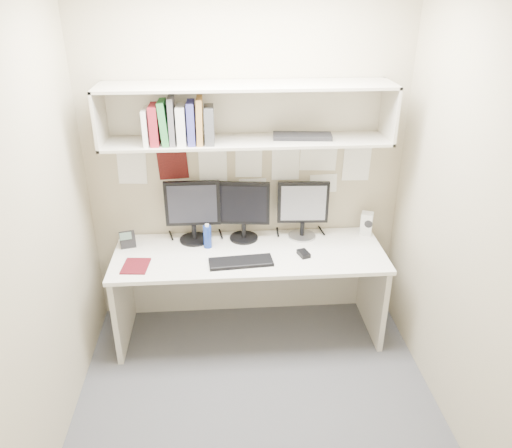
{
  "coord_description": "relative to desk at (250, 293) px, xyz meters",
  "views": [
    {
      "loc": [
        -0.18,
        -2.58,
        2.54
      ],
      "look_at": [
        0.03,
        0.35,
        1.1
      ],
      "focal_mm": 35.0,
      "sensor_mm": 36.0,
      "label": 1
    }
  ],
  "objects": [
    {
      "name": "monitor_right",
      "position": [
        0.43,
        0.22,
        0.61
      ],
      "size": [
        0.39,
        0.21,
        0.45
      ],
      "rotation": [
        0.0,
        0.0,
        -0.05
      ],
      "color": "#A5A5AA",
      "rests_on": "desk"
    },
    {
      "name": "wall_right",
      "position": [
        1.2,
        -0.65,
        0.93
      ],
      "size": [
        0.02,
        2.0,
        2.6
      ],
      "primitive_type": "cube",
      "color": "tan",
      "rests_on": "ground"
    },
    {
      "name": "monitor_left",
      "position": [
        -0.41,
        0.22,
        0.63
      ],
      "size": [
        0.41,
        0.23,
        0.48
      ],
      "rotation": [
        0.0,
        0.0,
        -0.0
      ],
      "color": "black",
      "rests_on": "desk"
    },
    {
      "name": "maroon_notebook",
      "position": [
        -0.81,
        -0.16,
        0.37
      ],
      "size": [
        0.19,
        0.23,
        0.01
      ],
      "primitive_type": "cube",
      "rotation": [
        0.0,
        0.0,
        -0.09
      ],
      "color": "#500D15",
      "rests_on": "desk"
    },
    {
      "name": "keyboard",
      "position": [
        -0.07,
        -0.17,
        0.37
      ],
      "size": [
        0.46,
        0.2,
        0.02
      ],
      "primitive_type": "cube",
      "rotation": [
        0.0,
        0.0,
        0.08
      ],
      "color": "black",
      "rests_on": "desk"
    },
    {
      "name": "pinned_papers",
      "position": [
        0.0,
        0.34,
        0.88
      ],
      "size": [
        1.92,
        0.01,
        0.48
      ],
      "primitive_type": null,
      "color": "white",
      "rests_on": "wall_back"
    },
    {
      "name": "desk_phone",
      "position": [
        -0.91,
        0.16,
        0.42
      ],
      "size": [
        0.13,
        0.13,
        0.14
      ],
      "rotation": [
        0.0,
        0.0,
        0.25
      ],
      "color": "black",
      "rests_on": "desk"
    },
    {
      "name": "hutch_tray",
      "position": [
        0.39,
        0.16,
        1.19
      ],
      "size": [
        0.42,
        0.2,
        0.03
      ],
      "primitive_type": "cube",
      "rotation": [
        0.0,
        0.0,
        -0.1
      ],
      "color": "black",
      "rests_on": "overhead_hutch"
    },
    {
      "name": "floor",
      "position": [
        0.0,
        -0.65,
        -0.37
      ],
      "size": [
        2.4,
        2.0,
        0.01
      ],
      "primitive_type": "cube",
      "color": "#47474C",
      "rests_on": "ground"
    },
    {
      "name": "wall_back",
      "position": [
        0.0,
        0.35,
        0.93
      ],
      "size": [
        2.4,
        0.02,
        2.6
      ],
      "primitive_type": "cube",
      "color": "tan",
      "rests_on": "ground"
    },
    {
      "name": "mouse",
      "position": [
        0.39,
        -0.09,
        0.38
      ],
      "size": [
        0.09,
        0.12,
        0.03
      ],
      "primitive_type": "cube",
      "rotation": [
        0.0,
        0.0,
        0.3
      ],
      "color": "black",
      "rests_on": "desk"
    },
    {
      "name": "monitor_center",
      "position": [
        -0.03,
        0.22,
        0.62
      ],
      "size": [
        0.4,
        0.22,
        0.47
      ],
      "rotation": [
        0.0,
        0.0,
        -0.12
      ],
      "color": "black",
      "rests_on": "desk"
    },
    {
      "name": "speaker",
      "position": [
        0.94,
        0.23,
        0.45
      ],
      "size": [
        0.12,
        0.12,
        0.18
      ],
      "rotation": [
        0.0,
        0.0,
        -0.38
      ],
      "color": "silver",
      "rests_on": "desk"
    },
    {
      "name": "wall_front",
      "position": [
        0.0,
        -1.65,
        0.93
      ],
      "size": [
        2.4,
        0.02,
        2.6
      ],
      "primitive_type": "cube",
      "color": "tan",
      "rests_on": "ground"
    },
    {
      "name": "wall_left",
      "position": [
        -1.2,
        -0.65,
        0.93
      ],
      "size": [
        0.02,
        2.0,
        2.6
      ],
      "primitive_type": "cube",
      "color": "tan",
      "rests_on": "ground"
    },
    {
      "name": "overhead_hutch",
      "position": [
        0.0,
        0.21,
        1.35
      ],
      "size": [
        2.0,
        0.38,
        0.4
      ],
      "color": "beige",
      "rests_on": "wall_back"
    },
    {
      "name": "desk",
      "position": [
        0.0,
        0.0,
        0.0
      ],
      "size": [
        2.0,
        0.7,
        0.73
      ],
      "color": "white",
      "rests_on": "floor"
    },
    {
      "name": "blue_bottle",
      "position": [
        -0.31,
        0.09,
        0.45
      ],
      "size": [
        0.06,
        0.06,
        0.19
      ],
      "color": "navy",
      "rests_on": "desk"
    },
    {
      "name": "book_stack",
      "position": [
        -0.46,
        0.1,
        1.31
      ],
      "size": [
        0.47,
        0.2,
        0.32
      ],
      "color": "white",
      "rests_on": "overhead_hutch"
    }
  ]
}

